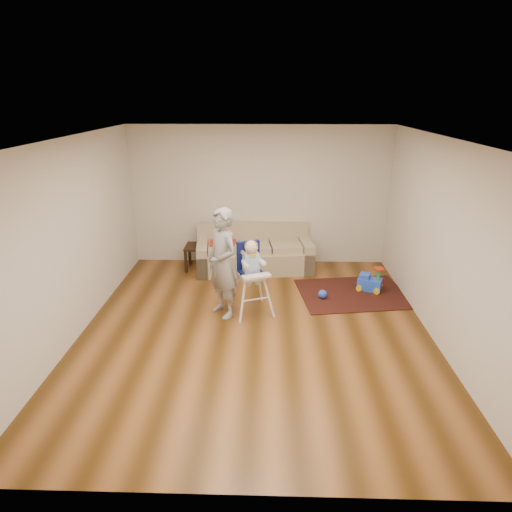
{
  "coord_description": "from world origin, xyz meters",
  "views": [
    {
      "loc": [
        0.17,
        -5.44,
        3.22
      ],
      "look_at": [
        0.0,
        0.4,
        1.0
      ],
      "focal_mm": 30.0,
      "sensor_mm": 36.0,
      "label": 1
    }
  ],
  "objects_px": {
    "sofa": "(254,249)",
    "toy_ball": "(323,294)",
    "high_chair": "(251,278)",
    "adult": "(222,263)",
    "side_table": "(198,257)",
    "ride_on_toy": "(370,278)"
  },
  "relations": [
    {
      "from": "side_table",
      "to": "adult",
      "type": "distance_m",
      "value": 2.06
    },
    {
      "from": "sofa",
      "to": "toy_ball",
      "type": "relative_size",
      "value": 15.45
    },
    {
      "from": "ride_on_toy",
      "to": "high_chair",
      "type": "height_order",
      "value": "high_chair"
    },
    {
      "from": "toy_ball",
      "to": "high_chair",
      "type": "height_order",
      "value": "high_chair"
    },
    {
      "from": "side_table",
      "to": "adult",
      "type": "bearing_deg",
      "value": -69.81
    },
    {
      "from": "ride_on_toy",
      "to": "adult",
      "type": "height_order",
      "value": "adult"
    },
    {
      "from": "sofa",
      "to": "side_table",
      "type": "bearing_deg",
      "value": 172.48
    },
    {
      "from": "side_table",
      "to": "toy_ball",
      "type": "bearing_deg",
      "value": -29.26
    },
    {
      "from": "ride_on_toy",
      "to": "toy_ball",
      "type": "height_order",
      "value": "ride_on_toy"
    },
    {
      "from": "sofa",
      "to": "toy_ball",
      "type": "bearing_deg",
      "value": -53.7
    },
    {
      "from": "sofa",
      "to": "toy_ball",
      "type": "xyz_separation_m",
      "value": [
        1.18,
        -1.26,
        -0.34
      ]
    },
    {
      "from": "side_table",
      "to": "toy_ball",
      "type": "xyz_separation_m",
      "value": [
        2.28,
        -1.28,
        -0.15
      ]
    },
    {
      "from": "adult",
      "to": "high_chair",
      "type": "bearing_deg",
      "value": 61.54
    },
    {
      "from": "side_table",
      "to": "adult",
      "type": "xyz_separation_m",
      "value": [
        0.68,
        -1.84,
        0.61
      ]
    },
    {
      "from": "ride_on_toy",
      "to": "high_chair",
      "type": "distance_m",
      "value": 2.22
    },
    {
      "from": "ride_on_toy",
      "to": "adult",
      "type": "xyz_separation_m",
      "value": [
        -2.46,
        -0.93,
        0.62
      ]
    },
    {
      "from": "toy_ball",
      "to": "high_chair",
      "type": "xyz_separation_m",
      "value": [
        -1.17,
        -0.48,
        0.49
      ]
    },
    {
      "from": "adult",
      "to": "side_table",
      "type": "bearing_deg",
      "value": 160.81
    },
    {
      "from": "sofa",
      "to": "side_table",
      "type": "xyz_separation_m",
      "value": [
        -1.1,
        0.01,
        -0.19
      ]
    },
    {
      "from": "toy_ball",
      "to": "adult",
      "type": "height_order",
      "value": "adult"
    },
    {
      "from": "side_table",
      "to": "toy_ball",
      "type": "height_order",
      "value": "side_table"
    },
    {
      "from": "high_chair",
      "to": "adult",
      "type": "bearing_deg",
      "value": 170.46
    }
  ]
}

